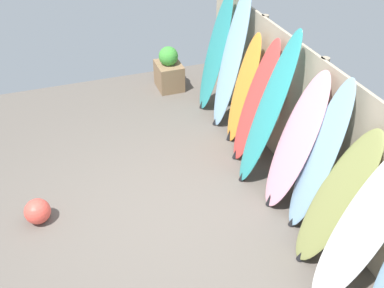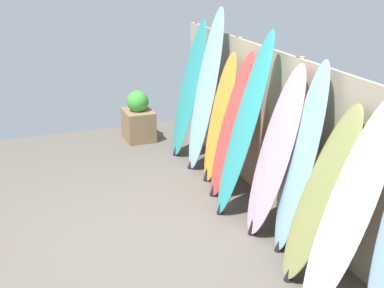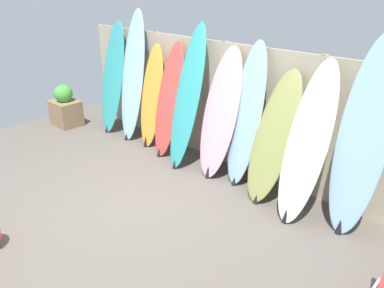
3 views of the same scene
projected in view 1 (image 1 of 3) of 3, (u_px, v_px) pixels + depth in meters
The scene contains 13 objects.
ground at pixel (154, 218), 5.21m from camera, with size 7.68×7.68×0.00m, color #5B544C.
fence_back at pixel (310, 126), 5.21m from camera, with size 6.08×0.11×1.80m.
surfboard_teal_0 at pixel (215, 54), 6.78m from camera, with size 0.56×0.53×1.94m.
surfboard_skyblue_1 at pixel (231, 61), 6.30m from camera, with size 0.53×0.57×2.17m.
surfboard_orange_2 at pixel (243, 91), 6.10m from camera, with size 0.47×0.45×1.66m.
surfboard_red_3 at pixel (255, 103), 5.72m from camera, with size 0.49×0.60×1.76m.
surfboard_teal_4 at pixel (268, 112), 5.24m from camera, with size 0.46×0.66×2.06m.
surfboard_pink_5 at pixel (294, 145), 4.93m from camera, with size 0.61×0.57×1.80m.
surfboard_skyblue_6 at pixel (318, 160), 4.60m from camera, with size 0.52×0.48×1.91m.
surfboard_olive_7 at pixel (335, 200), 4.29m from camera, with size 0.61×0.70×1.63m.
surfboard_white_8 at pixel (361, 230), 3.86m from camera, with size 0.50×0.74×1.82m.
planter_box at pixel (169, 71), 7.68m from camera, with size 0.55×0.43×0.79m.
beach_ball at pixel (37, 211), 5.08m from camera, with size 0.31×0.31×0.31m, color #E54C3F.
Camera 1 is at (3.62, -0.77, 3.80)m, focal length 40.00 mm.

